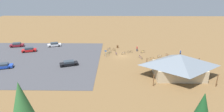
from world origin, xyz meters
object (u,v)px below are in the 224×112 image
at_px(pine_midwest, 202,108).
at_px(visitor_at_bikes, 137,48).
at_px(bicycle_red_by_bin, 167,55).
at_px(trash_bin, 117,47).
at_px(car_maroon_aisle_side, 17,45).
at_px(bike_pavilion, 179,64).
at_px(bicycle_green_near_porch, 107,54).
at_px(pine_far_east, 21,102).
at_px(visitor_by_pavilion, 180,53).
at_px(car_red_by_curb, 29,50).
at_px(bicycle_yellow_trailside, 143,52).
at_px(bicycle_orange_back_row, 152,59).
at_px(bicycle_white_lone_east, 159,56).
at_px(bicycle_silver_yard_left, 124,53).
at_px(bicycle_teal_near_sign, 110,52).
at_px(visitor_crossing_yard, 175,59).
at_px(bicycle_black_yard_front, 130,52).
at_px(lot_sign, 106,53).
at_px(bicycle_orange_front_row, 114,50).
at_px(car_blue_second_row, 2,66).
at_px(bicycle_blue_edge_south, 109,49).
at_px(car_black_near_entry, 69,63).
at_px(bicycle_purple_mid_cluster, 116,54).
at_px(bicycle_purple_lone_west, 141,57).
at_px(car_white_end_stall, 54,44).

distance_m(pine_midwest, visitor_at_bikes, 37.47).
relative_size(bicycle_red_by_bin, visitor_at_bikes, 0.90).
relative_size(trash_bin, car_maroon_aisle_side, 0.20).
height_order(bike_pavilion, bicycle_green_near_porch, bike_pavilion).
xyz_separation_m(pine_far_east, visitor_by_pavilion, (-31.49, -33.22, -4.62)).
height_order(car_red_by_curb, car_maroon_aisle_side, car_maroon_aisle_side).
height_order(bicycle_yellow_trailside, bicycle_orange_back_row, bicycle_yellow_trailside).
bearing_deg(bicycle_white_lone_east, bicycle_silver_yard_left, -13.74).
xyz_separation_m(bicycle_teal_near_sign, visitor_crossing_yard, (-17.99, 6.85, 0.61)).
xyz_separation_m(bicycle_black_yard_front, visitor_crossing_yard, (-11.76, 7.40, 0.62)).
height_order(lot_sign, visitor_at_bikes, lot_sign).
xyz_separation_m(bicycle_orange_front_row, bicycle_red_by_bin, (-15.80, 4.89, -0.02)).
bearing_deg(car_blue_second_row, bike_pavilion, 175.22).
relative_size(pine_far_east, pine_midwest, 1.18).
bearing_deg(bicycle_black_yard_front, visitor_at_bikes, -144.45).
bearing_deg(lot_sign, bicycle_white_lone_east, 179.91).
xyz_separation_m(bicycle_black_yard_front, car_blue_second_row, (32.99, 12.52, 0.34)).
relative_size(bicycle_yellow_trailside, visitor_crossing_yard, 0.77).
bearing_deg(bicycle_blue_edge_south, bicycle_orange_front_row, 157.74).
bearing_deg(car_black_near_entry, bicycle_teal_near_sign, -136.70).
distance_m(bicycle_teal_near_sign, visitor_by_pavilion, 21.11).
bearing_deg(lot_sign, pine_far_east, 73.63).
height_order(bicycle_white_lone_east, bicycle_orange_back_row, bicycle_white_lone_east).
bearing_deg(visitor_by_pavilion, bicycle_silver_yard_left, -2.68).
distance_m(car_red_by_curb, visitor_crossing_yard, 44.21).
relative_size(bicycle_green_near_porch, bicycle_silver_yard_left, 1.23).
relative_size(bicycle_orange_front_row, visitor_crossing_yard, 0.84).
bearing_deg(visitor_at_bikes, visitor_crossing_yard, 136.16).
height_order(bike_pavilion, visitor_at_bikes, bike_pavilion).
height_order(car_black_near_entry, visitor_by_pavilion, visitor_by_pavilion).
height_order(bike_pavilion, bicycle_orange_back_row, bike_pavilion).
distance_m(trash_bin, bicycle_white_lone_east, 15.05).
height_order(bicycle_purple_mid_cluster, car_black_near_entry, car_black_near_entry).
bearing_deg(lot_sign, car_black_near_entry, 35.19).
bearing_deg(bicycle_purple_mid_cluster, car_maroon_aisle_side, -12.46).
bearing_deg(visitor_at_bikes, pine_far_east, 62.84).
xyz_separation_m(bicycle_purple_mid_cluster, car_red_by_curb, (27.44, -2.33, 0.39)).
height_order(lot_sign, bicycle_silver_yard_left, lot_sign).
bearing_deg(bicycle_teal_near_sign, visitor_crossing_yard, 159.14).
bearing_deg(lot_sign, bicycle_silver_yard_left, -155.21).
bearing_deg(car_black_near_entry, pine_midwest, 132.99).
height_order(bicycle_yellow_trailside, visitor_by_pavilion, visitor_by_pavilion).
bearing_deg(bicycle_black_yard_front, bicycle_silver_yard_left, 34.09).
bearing_deg(visitor_by_pavilion, car_maroon_aisle_side, -8.28).
bearing_deg(car_maroon_aisle_side, car_blue_second_row, 105.86).
relative_size(bicycle_red_by_bin, car_red_by_curb, 0.35).
xyz_separation_m(bicycle_orange_front_row, bicycle_purple_lone_west, (-7.64, 6.85, -0.03)).
height_order(bicycle_teal_near_sign, car_black_near_entry, car_black_near_entry).
bearing_deg(visitor_at_bikes, bicycle_purple_lone_west, 93.15).
relative_size(bicycle_orange_front_row, car_white_end_stall, 0.33).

